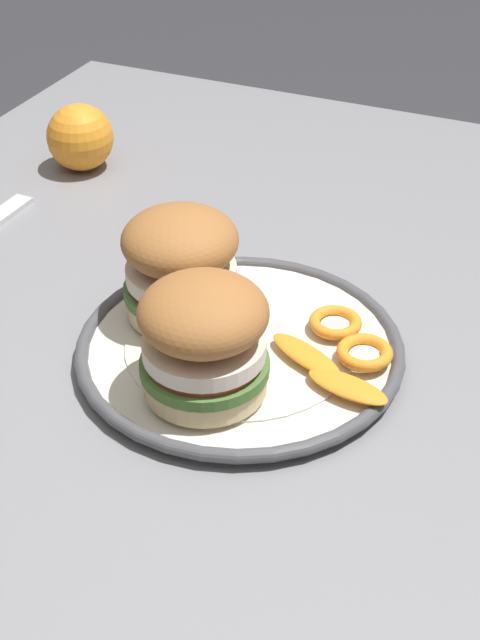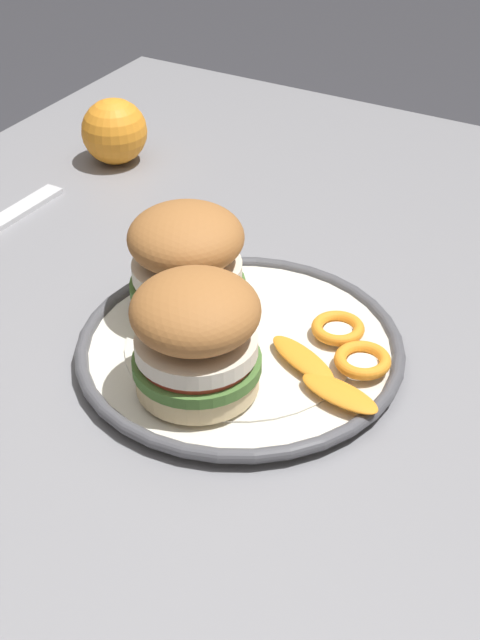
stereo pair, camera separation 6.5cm
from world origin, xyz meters
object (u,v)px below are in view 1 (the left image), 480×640
(dinner_plate, at_px, (240,348))
(dining_table, at_px, (240,491))
(sandwich_half_right, at_px, (181,263))
(sandwich_half_left, at_px, (204,337))
(whole_orange, at_px, (80,137))

(dinner_plate, bearing_deg, dining_table, -156.56)
(sandwich_half_right, bearing_deg, dinner_plate, -107.75)
(dining_table, xyz_separation_m, sandwich_half_left, (0.01, 0.03, 0.15))
(sandwich_half_right, bearing_deg, whole_orange, 46.36)
(dining_table, xyz_separation_m, whole_orange, (0.34, 0.35, 0.12))
(dinner_plate, relative_size, sandwich_half_left, 2.00)
(dinner_plate, relative_size, sandwich_half_right, 2.10)
(dinner_plate, distance_m, sandwich_half_right, 0.09)
(sandwich_half_left, xyz_separation_m, sandwich_half_right, (0.09, 0.07, 0.00))
(whole_orange, bearing_deg, dinner_plate, -129.50)
(dinner_plate, bearing_deg, whole_orange, 50.50)
(sandwich_half_left, height_order, whole_orange, sandwich_half_left)
(sandwich_half_left, relative_size, whole_orange, 1.81)
(sandwich_half_right, height_order, whole_orange, sandwich_half_right)
(sandwich_half_left, xyz_separation_m, whole_orange, (0.33, 0.32, -0.03))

